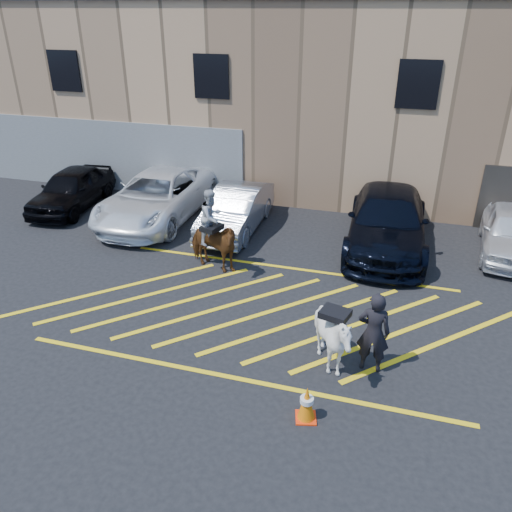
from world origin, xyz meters
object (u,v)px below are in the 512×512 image
(car_blue_suv, at_px, (387,220))
(traffic_cone, at_px, (307,403))
(car_silver_sedan, at_px, (236,210))
(mounted_bay, at_px, (212,238))
(car_white_pickup, at_px, (157,197))
(saddled_white, at_px, (333,338))
(car_black_suv, at_px, (72,189))
(handler, at_px, (374,332))
(car_white_suv, at_px, (512,232))

(car_blue_suv, height_order, traffic_cone, car_blue_suv)
(car_silver_sedan, height_order, traffic_cone, car_silver_sedan)
(mounted_bay, distance_m, traffic_cone, 6.28)
(car_white_pickup, distance_m, car_blue_suv, 7.92)
(mounted_bay, relative_size, traffic_cone, 3.30)
(saddled_white, bearing_deg, traffic_cone, -98.02)
(car_black_suv, bearing_deg, car_blue_suv, -5.46)
(car_blue_suv, bearing_deg, traffic_cone, -98.10)
(car_white_pickup, relative_size, traffic_cone, 8.01)
(car_silver_sedan, distance_m, mounted_bay, 2.91)
(car_black_suv, relative_size, handler, 2.38)
(mounted_bay, bearing_deg, car_black_suv, 155.25)
(car_blue_suv, height_order, saddled_white, car_blue_suv)
(car_black_suv, distance_m, handler, 13.15)
(traffic_cone, bearing_deg, car_blue_suv, 83.38)
(car_silver_sedan, relative_size, traffic_cone, 6.00)
(mounted_bay, bearing_deg, car_white_suv, 22.97)
(car_blue_suv, bearing_deg, car_white_pickup, 178.45)
(car_silver_sedan, height_order, saddled_white, saddled_white)
(car_silver_sedan, bearing_deg, car_black_suv, 177.82)
(car_white_suv, xyz_separation_m, saddled_white, (-4.40, -7.00, 0.06))
(car_black_suv, distance_m, traffic_cone, 13.31)
(car_black_suv, distance_m, car_white_pickup, 3.53)
(car_blue_suv, relative_size, saddled_white, 3.53)
(car_black_suv, distance_m, car_white_suv, 15.13)
(saddled_white, distance_m, traffic_cone, 1.62)
(handler, bearing_deg, car_silver_sedan, -50.63)
(car_silver_sedan, xyz_separation_m, car_blue_suv, (4.92, 0.18, 0.13))
(mounted_bay, xyz_separation_m, traffic_cone, (3.72, -5.02, -0.61))
(car_silver_sedan, bearing_deg, traffic_cone, -63.34)
(car_white_suv, xyz_separation_m, traffic_cone, (-4.62, -8.55, -0.35))
(car_silver_sedan, relative_size, car_white_suv, 1.04)
(car_silver_sedan, bearing_deg, saddled_white, -56.58)
(car_white_pickup, xyz_separation_m, traffic_cone, (6.98, -8.09, -0.45))
(car_blue_suv, distance_m, mounted_bay, 5.58)
(handler, xyz_separation_m, saddled_white, (-0.78, -0.23, -0.14))
(saddled_white, relative_size, traffic_cone, 2.27)
(car_white_pickup, relative_size, saddled_white, 3.53)
(handler, xyz_separation_m, traffic_cone, (-1.00, -1.79, -0.54))
(handler, bearing_deg, mounted_bay, -34.16)
(car_white_suv, bearing_deg, mounted_bay, -151.47)
(car_blue_suv, height_order, mounted_bay, mounted_bay)
(car_white_suv, bearing_deg, handler, -112.57)
(handler, bearing_deg, car_blue_suv, -89.23)
(car_white_suv, xyz_separation_m, handler, (-3.62, -6.76, 0.19))
(car_white_suv, height_order, handler, handler)
(car_blue_suv, xyz_separation_m, car_white_suv, (3.68, 0.47, -0.13))
(car_black_suv, xyz_separation_m, car_blue_suv, (11.45, -0.06, 0.11))
(car_blue_suv, height_order, car_white_suv, car_blue_suv)
(car_silver_sedan, relative_size, handler, 2.40)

